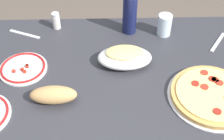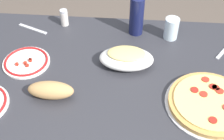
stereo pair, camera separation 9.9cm
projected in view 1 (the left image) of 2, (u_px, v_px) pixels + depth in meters
name	position (u px, v px, depth m)	size (l,w,h in m)	color
dining_table	(112.00, 93.00, 1.40)	(1.35, 0.86, 0.74)	#2D2D33
pepperoni_pizza	(212.00, 95.00, 1.22)	(0.35, 0.35, 0.03)	#B7B7BC
baked_pasta_dish	(125.00, 57.00, 1.35)	(0.24, 0.15, 0.08)	white
wine_bottle	(130.00, 11.00, 1.47)	(0.07, 0.07, 0.30)	#141942
water_glass	(165.00, 25.00, 1.50)	(0.07, 0.07, 0.11)	silver
side_plate_far	(23.00, 68.00, 1.34)	(0.21, 0.21, 0.02)	white
bread_loaf	(53.00, 95.00, 1.19)	(0.19, 0.08, 0.07)	tan
spice_shaker	(56.00, 21.00, 1.54)	(0.04, 0.04, 0.09)	silver
fork_left	(218.00, 42.00, 1.48)	(0.17, 0.02, 0.01)	#B7B7BC
fork_right	(25.00, 34.00, 1.53)	(0.17, 0.02, 0.01)	#B7B7BC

